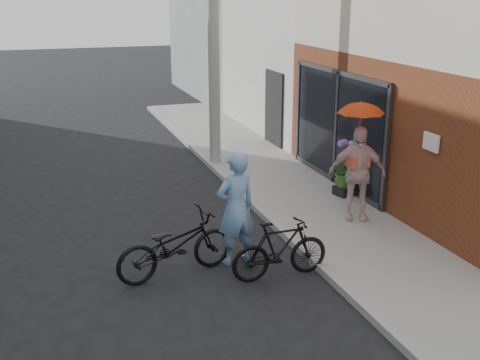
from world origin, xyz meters
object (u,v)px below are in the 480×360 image
planter (344,191)px  officer (236,208)px  utility_pole (214,24)px  kimono_woman (357,173)px  bike_right (280,249)px  bike_left (175,245)px

planter → officer: bearing=-146.0°
utility_pole → officer: utility_pole is taller
officer → planter: 3.85m
officer → kimono_woman: size_ratio=1.05×
utility_pole → bike_right: bearing=-97.8°
bike_left → bike_right: bearing=-123.1°
kimono_woman → planter: bearing=92.0°
bike_right → planter: (2.67, 2.86, -0.26)m
utility_pole → planter: size_ratio=19.35×
utility_pole → kimono_woman: size_ratio=3.91×
kimono_woman → planter: kimono_woman is taller
utility_pole → kimono_woman: 5.45m
bike_right → kimono_woman: size_ratio=0.88×
officer → planter: size_ratio=5.18×
utility_pole → bike_left: size_ratio=3.63×
officer → planter: bearing=-158.0°
bike_left → kimono_woman: bearing=-86.3°
officer → bike_right: size_ratio=1.19×
bike_left → bike_right: 1.62m
utility_pole → bike_left: 6.81m
utility_pole → kimono_woman: bearing=-73.8°
bike_right → utility_pole: bearing=-8.8°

